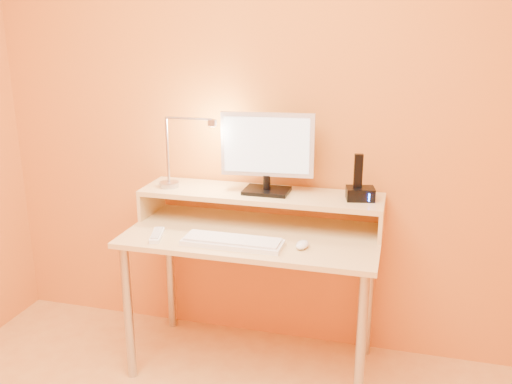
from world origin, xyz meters
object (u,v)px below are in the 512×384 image
(monitor_panel, at_px, (267,145))
(phone_dock, at_px, (360,194))
(mouse, at_px, (302,245))
(lamp_base, at_px, (169,184))
(remote_control, at_px, (157,235))
(keyboard, at_px, (232,243))

(monitor_panel, bearing_deg, phone_dock, -6.47)
(phone_dock, xyz_separation_m, mouse, (-0.22, -0.27, -0.17))
(lamp_base, height_order, remote_control, lamp_base)
(monitor_panel, xyz_separation_m, lamp_base, (-0.50, -0.04, -0.23))
(mouse, distance_m, remote_control, 0.68)
(keyboard, relative_size, mouse, 4.86)
(lamp_base, relative_size, remote_control, 0.57)
(monitor_panel, distance_m, remote_control, 0.68)
(monitor_panel, bearing_deg, lamp_base, 179.32)
(phone_dock, height_order, remote_control, phone_dock)
(phone_dock, distance_m, remote_control, 0.97)
(lamp_base, height_order, keyboard, lamp_base)
(monitor_panel, height_order, keyboard, monitor_panel)
(phone_dock, bearing_deg, mouse, -140.45)
(remote_control, bearing_deg, mouse, -11.96)
(phone_dock, xyz_separation_m, remote_control, (-0.90, -0.32, -0.18))
(keyboard, bearing_deg, remote_control, -179.82)
(keyboard, bearing_deg, lamp_base, 146.34)
(lamp_base, bearing_deg, monitor_panel, 4.53)
(monitor_panel, height_order, remote_control, monitor_panel)
(lamp_base, bearing_deg, phone_dock, 1.79)
(mouse, bearing_deg, lamp_base, 169.88)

